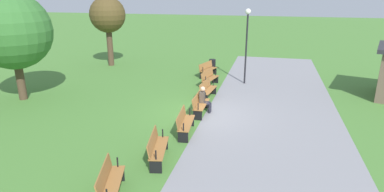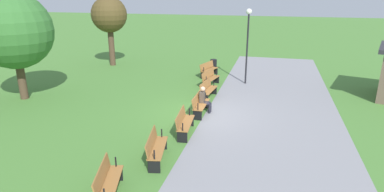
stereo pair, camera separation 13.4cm
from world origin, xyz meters
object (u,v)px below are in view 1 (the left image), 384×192
at_px(lamp_post, 247,33).
at_px(trash_bin, 212,65).
at_px(bench_3, 200,104).
at_px(bench_4, 185,122).
at_px(bench_0, 207,69).
at_px(bench_5, 157,147).
at_px(bench_1, 209,78).
at_px(tree_2, 108,16).
at_px(tree_1, 12,31).
at_px(bench_2, 207,89).
at_px(bench_6, 110,182).
at_px(person_seated, 204,99).

relative_size(lamp_post, trash_bin, 5.42).
height_order(bench_3, bench_4, same).
height_order(bench_0, bench_5, same).
relative_size(bench_1, tree_2, 0.35).
distance_m(bench_1, tree_1, 10.31).
distance_m(bench_2, bench_6, 8.87).
distance_m(bench_1, bench_2, 2.23).
bearing_deg(trash_bin, bench_6, -0.14).
height_order(bench_3, tree_1, tree_1).
bearing_deg(bench_2, bench_6, 0.03).
relative_size(bench_3, tree_2, 0.34).
xyz_separation_m(bench_1, bench_3, (4.43, 0.44, 0.00)).
distance_m(bench_2, bench_4, 4.46).
bearing_deg(tree_1, bench_4, 77.17).
relative_size(bench_6, lamp_post, 0.40).
distance_m(bench_5, bench_6, 2.23).
distance_m(bench_0, person_seated, 6.46).
xyz_separation_m(bench_6, tree_1, (-6.43, -8.20, 2.95)).
relative_size(bench_5, tree_1, 0.33).
xyz_separation_m(bench_1, tree_1, (4.60, -8.74, 2.95)).
xyz_separation_m(person_seated, tree_1, (0.40, -9.32, 2.78)).
relative_size(bench_6, tree_1, 0.33).
xyz_separation_m(bench_0, bench_1, (2.16, 0.54, 0.00)).
bearing_deg(bench_2, trash_bin, -166.34).
distance_m(bench_3, trash_bin, 8.19).
relative_size(bench_1, bench_3, 1.04).
relative_size(person_seated, trash_bin, 1.51).
height_order(bench_3, tree_2, tree_2).
bearing_deg(bench_2, person_seated, 12.82).
relative_size(bench_4, person_seated, 1.42).
bearing_deg(bench_6, tree_1, -145.06).
bearing_deg(tree_2, bench_3, 46.55).
relative_size(bench_3, bench_5, 0.96).
relative_size(bench_6, person_seated, 1.44).
height_order(bench_0, person_seated, person_seated).
distance_m(bench_3, tree_2, 12.11).
height_order(bench_3, lamp_post, lamp_post).
relative_size(bench_2, bench_6, 0.98).
bearing_deg(bench_2, lamp_post, 159.54).
xyz_separation_m(bench_1, bench_5, (8.87, 0.00, 0.00)).
xyz_separation_m(bench_4, tree_1, (-2.07, -9.07, 2.95)).
height_order(bench_0, bench_1, same).
bearing_deg(person_seated, bench_0, -170.03).
xyz_separation_m(bench_2, bench_5, (6.66, -0.33, 0.00)).
xyz_separation_m(tree_2, lamp_post, (2.55, 9.99, -0.60)).
bearing_deg(bench_6, lamp_post, 151.51).
relative_size(bench_1, tree_1, 0.33).
bearing_deg(bench_0, bench_6, 16.94).
height_order(bench_3, trash_bin, bench_3).
height_order(bench_1, person_seated, person_seated).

